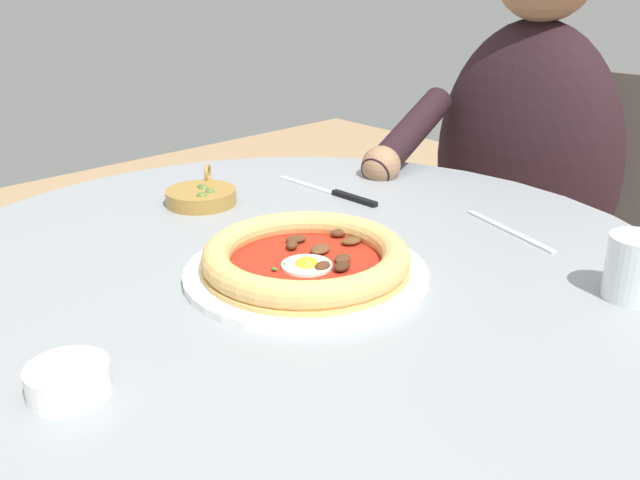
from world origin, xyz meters
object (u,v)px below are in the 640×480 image
(water_glass, at_px, (634,272))
(diner_person, at_px, (514,254))
(olive_pan, at_px, (201,196))
(dining_table, at_px, (294,364))
(cafe_chair_diner, at_px, (544,236))
(ramekin_capers, at_px, (68,379))
(pizza_on_plate, at_px, (306,261))
(steak_knife, at_px, (340,194))
(fork_utensil, at_px, (509,231))

(water_glass, bearing_deg, diner_person, 133.01)
(olive_pan, bearing_deg, dining_table, -9.94)
(cafe_chair_diner, bearing_deg, olive_pan, -101.80)
(ramekin_capers, height_order, diner_person, diner_person)
(ramekin_capers, xyz_separation_m, olive_pan, (-0.36, 0.39, -0.00))
(ramekin_capers, height_order, cafe_chair_diner, cafe_chair_diner)
(pizza_on_plate, xyz_separation_m, steak_knife, (-0.19, 0.25, -0.02))
(diner_person, bearing_deg, dining_table, -82.40)
(pizza_on_plate, distance_m, olive_pan, 0.32)
(ramekin_capers, bearing_deg, diner_person, 99.68)
(pizza_on_plate, relative_size, olive_pan, 2.62)
(pizza_on_plate, bearing_deg, water_glass, 38.52)
(pizza_on_plate, height_order, olive_pan, olive_pan)
(water_glass, bearing_deg, cafe_chair_diner, 126.21)
(pizza_on_plate, height_order, diner_person, diner_person)
(steak_knife, height_order, ramekin_capers, ramekin_capers)
(olive_pan, bearing_deg, fork_utensil, 32.14)
(dining_table, distance_m, diner_person, 0.70)
(steak_knife, distance_m, fork_utensil, 0.29)
(water_glass, distance_m, fork_utensil, 0.23)
(pizza_on_plate, bearing_deg, cafe_chair_diner, 100.09)
(ramekin_capers, bearing_deg, dining_table, 103.81)
(pizza_on_plate, bearing_deg, steak_knife, 128.04)
(ramekin_capers, xyz_separation_m, cafe_chair_diner, (-0.19, 1.18, -0.24))
(steak_knife, xyz_separation_m, cafe_chair_diner, (0.04, 0.60, -0.23))
(steak_knife, relative_size, cafe_chair_diner, 0.25)
(olive_pan, distance_m, fork_utensil, 0.47)
(ramekin_capers, relative_size, diner_person, 0.06)
(diner_person, relative_size, cafe_chair_diner, 1.34)
(pizza_on_plate, relative_size, diner_person, 0.25)
(dining_table, height_order, water_glass, water_glass)
(pizza_on_plate, relative_size, fork_utensil, 1.72)
(steak_knife, distance_m, olive_pan, 0.22)
(dining_table, relative_size, fork_utensil, 5.85)
(steak_knife, height_order, cafe_chair_diner, cafe_chair_diner)
(cafe_chair_diner, bearing_deg, ramekin_capers, -80.68)
(water_glass, height_order, fork_utensil, water_glass)
(dining_table, distance_m, steak_knife, 0.32)
(water_glass, distance_m, olive_pan, 0.64)
(dining_table, bearing_deg, fork_utensil, 67.17)
(water_glass, height_order, ramekin_capers, water_glass)
(water_glass, relative_size, steak_knife, 0.34)
(dining_table, xyz_separation_m, water_glass, (0.34, 0.22, 0.18))
(water_glass, bearing_deg, olive_pan, -164.02)
(steak_knife, distance_m, diner_person, 0.51)
(diner_person, bearing_deg, fork_utensil, -60.55)
(dining_table, height_order, olive_pan, olive_pan)
(water_glass, relative_size, cafe_chair_diner, 0.09)
(pizza_on_plate, distance_m, fork_utensil, 0.33)
(dining_table, bearing_deg, diner_person, 97.60)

